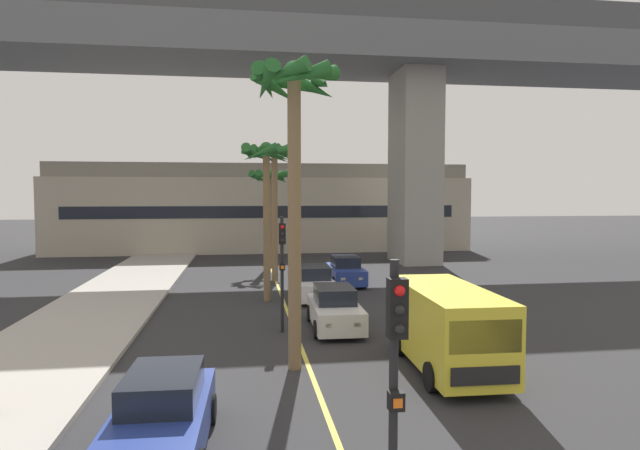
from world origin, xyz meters
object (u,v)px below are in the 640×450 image
car_queue_third (314,284)px  car_queue_fourth (346,271)px  traffic_light_median_near (395,375)px  palm_tree_far_median (294,122)px  palm_tree_farthest_median (274,167)px  palm_tree_mid_median (267,172)px  car_queue_second (335,309)px  traffic_light_median_far (282,258)px  delivery_van (447,326)px  car_queue_front (162,416)px  palm_tree_near_median (269,188)px

car_queue_third → car_queue_fourth: size_ratio=0.99×
traffic_light_median_near → palm_tree_far_median: (-0.47, 8.54, 4.31)m
palm_tree_farthest_median → palm_tree_mid_median: bearing=-96.9°
palm_tree_far_median → palm_tree_farthest_median: palm_tree_far_median is taller
traffic_light_median_near → palm_tree_mid_median: bearing=92.5°
car_queue_second → car_queue_fourth: (2.25, 9.49, 0.00)m
traffic_light_median_near → traffic_light_median_far: bearing=92.4°
traffic_light_median_far → palm_tree_far_median: (0.05, -4.09, 4.31)m
traffic_light_median_far → palm_tree_farthest_median: 12.01m
delivery_van → car_queue_third: bearing=102.3°
car_queue_third → traffic_light_median_far: (-1.96, -6.01, 1.99)m
car_queue_front → palm_tree_near_median: size_ratio=0.62×
delivery_van → traffic_light_median_far: bearing=131.9°
car_queue_front → palm_tree_mid_median: 15.63m
car_queue_third → delivery_van: (2.37, -10.83, 0.57)m
car_queue_front → palm_tree_mid_median: bearing=79.4°
car_queue_second → palm_tree_near_median: (-1.61, 16.65, 4.68)m
car_queue_fourth → delivery_van: bearing=-89.6°
palm_tree_near_median → palm_tree_far_median: size_ratio=0.77×
delivery_van → palm_tree_far_median: 7.20m
car_queue_fourth → palm_tree_near_median: size_ratio=0.62×
car_queue_front → car_queue_fourth: same height
car_queue_front → palm_tree_far_median: 8.36m
car_queue_fourth → traffic_light_median_far: (-4.23, -9.79, 1.99)m
delivery_van → palm_tree_mid_median: bearing=113.4°
palm_tree_far_median → traffic_light_median_near: bearing=-86.8°
car_queue_third → traffic_light_median_far: bearing=-108.0°
palm_tree_far_median → palm_tree_farthest_median: (0.35, 15.47, -0.52)m
traffic_light_median_near → car_queue_front: bearing=131.4°
palm_tree_near_median → palm_tree_far_median: bearing=-90.9°
car_queue_fourth → car_queue_third: bearing=-121.0°
car_queue_second → palm_tree_mid_median: size_ratio=0.56×
traffic_light_median_far → palm_tree_farthest_median: palm_tree_farthest_median is taller
car_queue_third → palm_tree_mid_median: size_ratio=0.55×
palm_tree_near_median → palm_tree_mid_median: bearing=-93.3°
car_queue_fourth → delivery_van: (0.10, -14.61, 0.57)m
car_queue_fourth → palm_tree_far_median: palm_tree_far_median is taller
palm_tree_mid_median → palm_tree_far_median: palm_tree_far_median is taller
palm_tree_near_median → car_queue_third: bearing=-81.7°
traffic_light_median_far → traffic_light_median_near: bearing=-87.6°
traffic_light_median_far → palm_tree_near_median: bearing=88.7°
traffic_light_median_near → traffic_light_median_far: (-0.52, 12.63, 0.00)m
traffic_light_median_near → car_queue_third: bearing=85.6°
delivery_van → palm_tree_farthest_median: (-3.93, 16.21, 5.22)m
car_queue_second → car_queue_third: size_ratio=1.01×
car_queue_fourth → palm_tree_farthest_median: size_ratio=0.53×
palm_tree_mid_median → car_queue_second: bearing=-67.7°
palm_tree_farthest_median → car_queue_fourth: bearing=-22.7°
car_queue_second → palm_tree_farthest_median: (-1.58, 11.09, 5.79)m
car_queue_front → delivery_van: 8.27m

